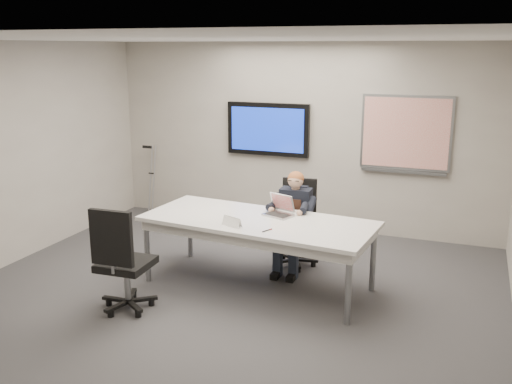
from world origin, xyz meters
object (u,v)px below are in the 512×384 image
(conference_table, at_px, (258,227))
(office_chair_near, at_px, (124,279))
(office_chair_far, at_px, (297,239))
(seated_person, at_px, (291,232))
(laptop, at_px, (280,210))

(conference_table, distance_m, office_chair_near, 1.59)
(office_chair_far, bearing_deg, conference_table, -112.18)
(seated_person, height_order, laptop, seated_person)
(office_chair_near, bearing_deg, conference_table, -136.84)
(conference_table, distance_m, laptop, 0.36)
(office_chair_far, distance_m, laptop, 0.77)
(conference_table, xyz_separation_m, office_chair_near, (-1.08, -1.11, -0.36))
(office_chair_far, bearing_deg, office_chair_near, -131.29)
(laptop, bearing_deg, conference_table, -102.12)
(office_chair_far, xyz_separation_m, laptop, (-0.04, -0.55, 0.53))
(office_chair_far, distance_m, office_chair_near, 2.33)
(conference_table, height_order, office_chair_near, office_chair_near)
(office_chair_far, xyz_separation_m, office_chair_near, (-1.29, -1.94, 0.02))
(conference_table, bearing_deg, seated_person, 74.63)
(conference_table, distance_m, seated_person, 0.66)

